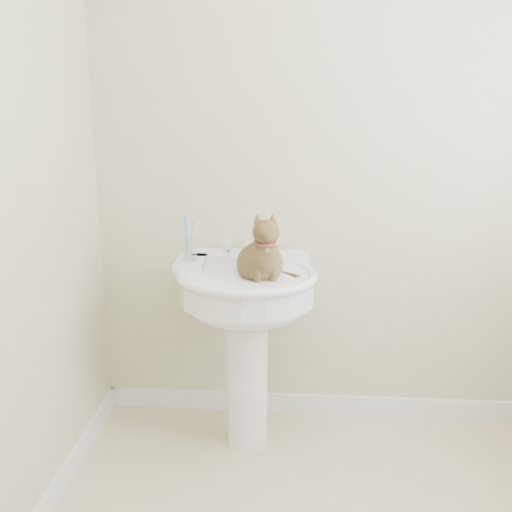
# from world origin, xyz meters

# --- Properties ---
(wall_back) EXTENTS (2.20, 0.00, 2.50)m
(wall_back) POSITION_xyz_m (0.00, 1.10, 1.25)
(wall_back) COLOR beige
(wall_back) RESTS_ON ground
(baseboard_back) EXTENTS (2.20, 0.02, 0.09)m
(baseboard_back) POSITION_xyz_m (0.00, 1.09, 0.04)
(baseboard_back) COLOR white
(baseboard_back) RESTS_ON floor
(pedestal_sink) EXTENTS (0.60, 0.59, 0.82)m
(pedestal_sink) POSITION_xyz_m (-0.40, 0.81, 0.65)
(pedestal_sink) COLOR white
(pedestal_sink) RESTS_ON floor
(faucet) EXTENTS (0.28, 0.12, 0.14)m
(faucet) POSITION_xyz_m (-0.40, 0.96, 0.86)
(faucet) COLOR silver
(faucet) RESTS_ON pedestal_sink
(soap_bar) EXTENTS (0.10, 0.07, 0.03)m
(soap_bar) POSITION_xyz_m (-0.36, 1.04, 0.84)
(soap_bar) COLOR yellow
(soap_bar) RESTS_ON pedestal_sink
(toothbrush_cup) EXTENTS (0.07, 0.07, 0.18)m
(toothbrush_cup) POSITION_xyz_m (-0.64, 0.86, 0.87)
(toothbrush_cup) COLOR silver
(toothbrush_cup) RESTS_ON pedestal_sink
(cat) EXTENTS (0.21, 0.26, 0.38)m
(cat) POSITION_xyz_m (-0.34, 0.78, 0.86)
(cat) COLOR brown
(cat) RESTS_ON pedestal_sink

